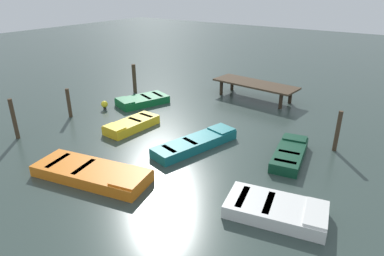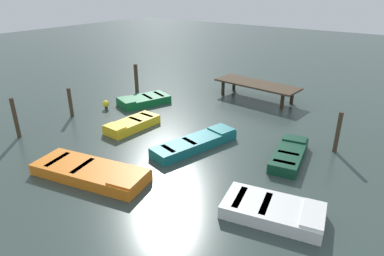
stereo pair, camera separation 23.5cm
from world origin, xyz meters
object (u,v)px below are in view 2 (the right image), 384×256
(rowboat_dark_green, at_px, (289,154))
(rowboat_yellow, at_px, (132,124))
(rowboat_green, at_px, (144,100))
(dock_segment, at_px, (257,85))
(mooring_piling_mid_right, at_px, (70,102))
(rowboat_white, at_px, (273,210))
(rowboat_orange, at_px, (91,172))
(mooring_piling_far_left, at_px, (338,132))
(mooring_piling_near_left, at_px, (136,78))
(marker_buoy, at_px, (106,104))
(rowboat_teal, at_px, (196,143))
(mooring_piling_center, at_px, (15,118))

(rowboat_dark_green, xyz_separation_m, rowboat_yellow, (-7.12, -1.39, 0.00))
(rowboat_dark_green, distance_m, rowboat_green, 9.23)
(dock_segment, xyz_separation_m, mooring_piling_mid_right, (-6.46, -8.06, -0.09))
(dock_segment, height_order, rowboat_white, dock_segment)
(rowboat_green, distance_m, mooring_piling_mid_right, 3.97)
(rowboat_orange, bearing_deg, mooring_piling_far_left, 35.48)
(mooring_piling_near_left, relative_size, marker_buoy, 3.68)
(rowboat_teal, bearing_deg, mooring_piling_center, 132.96)
(mooring_piling_center, height_order, marker_buoy, mooring_piling_center)
(mooring_piling_center, bearing_deg, rowboat_green, 77.61)
(dock_segment, xyz_separation_m, mooring_piling_center, (-6.21, -11.03, 0.08))
(rowboat_teal, bearing_deg, dock_segment, 20.88)
(mooring_piling_far_left, relative_size, marker_buoy, 3.58)
(dock_segment, height_order, rowboat_dark_green, dock_segment)
(marker_buoy, bearing_deg, rowboat_teal, -8.35)
(rowboat_orange, xyz_separation_m, rowboat_yellow, (-1.94, 3.96, 0.00))
(rowboat_orange, distance_m, rowboat_yellow, 4.41)
(rowboat_white, distance_m, mooring_piling_far_left, 5.43)
(mooring_piling_mid_right, relative_size, marker_buoy, 3.11)
(rowboat_yellow, height_order, marker_buoy, marker_buoy)
(mooring_piling_near_left, bearing_deg, rowboat_dark_green, -14.80)
(mooring_piling_mid_right, bearing_deg, dock_segment, 51.28)
(dock_segment, bearing_deg, marker_buoy, -127.48)
(rowboat_white, xyz_separation_m, mooring_piling_near_left, (-11.88, 6.54, 0.67))
(rowboat_white, relative_size, mooring_piling_far_left, 1.82)
(mooring_piling_near_left, relative_size, mooring_piling_far_left, 1.03)
(rowboat_yellow, relative_size, rowboat_teal, 0.68)
(rowboat_dark_green, xyz_separation_m, marker_buoy, (-10.18, -0.30, 0.07))
(rowboat_dark_green, distance_m, rowboat_white, 3.75)
(rowboat_orange, xyz_separation_m, mooring_piling_far_left, (6.45, 7.08, 0.64))
(rowboat_dark_green, height_order, rowboat_teal, same)
(rowboat_white, xyz_separation_m, rowboat_green, (-10.01, 5.16, 0.00))
(rowboat_orange, distance_m, mooring_piling_mid_right, 6.53)
(dock_segment, bearing_deg, mooring_piling_center, -114.04)
(rowboat_dark_green, distance_m, mooring_piling_near_left, 11.37)
(rowboat_orange, xyz_separation_m, rowboat_white, (6.09, 1.70, 0.00))
(dock_segment, xyz_separation_m, rowboat_teal, (0.78, -7.29, -0.62))
(mooring_piling_far_left, bearing_deg, mooring_piling_center, -150.25)
(mooring_piling_center, relative_size, marker_buoy, 3.80)
(rowboat_orange, bearing_deg, rowboat_dark_green, 33.71)
(rowboat_orange, relative_size, mooring_piling_near_left, 2.50)
(mooring_piling_mid_right, distance_m, mooring_piling_far_left, 12.64)
(dock_segment, distance_m, rowboat_yellow, 7.94)
(rowboat_dark_green, relative_size, rowboat_white, 0.96)
(rowboat_green, bearing_deg, mooring_piling_far_left, 111.07)
(rowboat_orange, height_order, rowboat_green, same)
(mooring_piling_near_left, bearing_deg, rowboat_green, -36.46)
(rowboat_dark_green, height_order, mooring_piling_near_left, mooring_piling_near_left)
(dock_segment, distance_m, rowboat_dark_green, 7.44)
(rowboat_white, relative_size, mooring_piling_center, 1.71)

